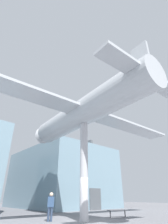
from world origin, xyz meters
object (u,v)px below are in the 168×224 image
at_px(visitor_person, 51,205).
at_px(plaza_bench, 118,211).
at_px(suspended_airplane, 82,113).
at_px(support_pylon_central, 84,167).

height_order(visitor_person, plaza_bench, visitor_person).
bearing_deg(suspended_airplane, visitor_person, 139.53).
relative_size(suspended_airplane, plaza_bench, 12.18).
distance_m(suspended_airplane, plaza_bench, 7.85).
bearing_deg(visitor_person, suspended_airplane, 170.95).
xyz_separation_m(support_pylon_central, visitor_person, (-1.40, 1.61, -2.23)).
height_order(suspended_airplane, plaza_bench, suspended_airplane).
bearing_deg(support_pylon_central, plaza_bench, 5.90).
bearing_deg(visitor_person, support_pylon_central, 166.89).
bearing_deg(support_pylon_central, suspended_airplane, 85.67).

